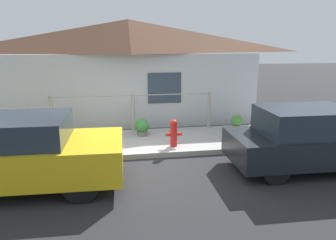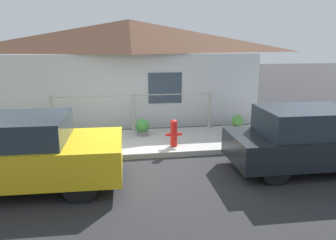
# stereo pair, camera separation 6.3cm
# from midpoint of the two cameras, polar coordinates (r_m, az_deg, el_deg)

# --- Properties ---
(ground_plane) EXTENTS (60.00, 60.00, 0.00)m
(ground_plane) POSITION_cam_midpoint_polar(r_m,az_deg,el_deg) (8.21, -5.23, -6.82)
(ground_plane) COLOR #262628
(sidewalk) EXTENTS (24.00, 2.30, 0.14)m
(sidewalk) POSITION_cam_midpoint_polar(r_m,az_deg,el_deg) (9.27, -5.77, -3.94)
(sidewalk) COLOR #9E9E99
(sidewalk) RESTS_ON ground_plane
(house) EXTENTS (9.01, 2.23, 3.56)m
(house) POSITION_cam_midpoint_polar(r_m,az_deg,el_deg) (11.53, -7.02, 13.39)
(house) COLOR silver
(house) RESTS_ON ground_plane
(fence) EXTENTS (4.90, 0.10, 1.16)m
(fence) POSITION_cam_midpoint_polar(r_m,az_deg,el_deg) (10.05, -6.25, 1.63)
(fence) COLOR #999993
(fence) RESTS_ON sidewalk
(car_left) EXTENTS (4.04, 1.90, 1.45)m
(car_left) POSITION_cam_midpoint_polar(r_m,az_deg,el_deg) (7.09, -24.96, -5.20)
(car_left) COLOR gold
(car_left) RESTS_ON ground_plane
(car_right) EXTENTS (3.65, 1.68, 1.42)m
(car_right) POSITION_cam_midpoint_polar(r_m,az_deg,el_deg) (8.04, 23.02, -3.10)
(car_right) COLOR black
(car_right) RESTS_ON ground_plane
(fire_hydrant) EXTENTS (0.43, 0.19, 0.72)m
(fire_hydrant) POSITION_cam_midpoint_polar(r_m,az_deg,el_deg) (8.61, 0.81, -2.17)
(fire_hydrant) COLOR red
(fire_hydrant) RESTS_ON sidewalk
(potted_plant_near_hydrant) EXTENTS (0.41, 0.41, 0.50)m
(potted_plant_near_hydrant) POSITION_cam_midpoint_polar(r_m,az_deg,el_deg) (9.62, -4.71, -1.22)
(potted_plant_near_hydrant) COLOR slate
(potted_plant_near_hydrant) RESTS_ON sidewalk
(potted_plant_by_fence) EXTENTS (0.46, 0.46, 0.59)m
(potted_plant_by_fence) POSITION_cam_midpoint_polar(r_m,az_deg,el_deg) (9.64, -20.55, -1.65)
(potted_plant_by_fence) COLOR slate
(potted_plant_by_fence) RESTS_ON sidewalk
(potted_plant_corner) EXTENTS (0.36, 0.36, 0.50)m
(potted_plant_corner) POSITION_cam_midpoint_polar(r_m,az_deg,el_deg) (10.31, 11.72, -0.33)
(potted_plant_corner) COLOR brown
(potted_plant_corner) RESTS_ON sidewalk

